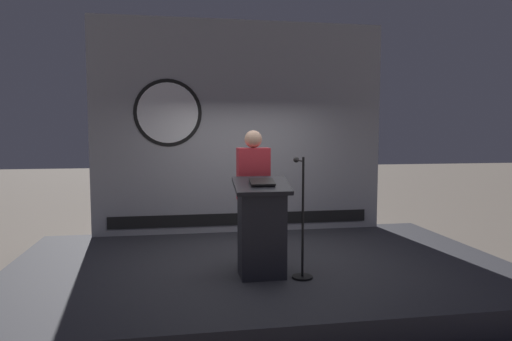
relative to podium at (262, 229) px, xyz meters
name	(u,v)px	position (x,y,z in m)	size (l,w,h in m)	color
ground_plane	(260,284)	(0.09, 0.59, -0.86)	(40.00, 40.00, 0.00)	#6B6056
stage_platform	(261,273)	(0.09, 0.59, -0.71)	(6.40, 4.00, 0.30)	#333338
banner_display	(240,128)	(0.07, 2.44, 1.19)	(4.87, 0.12, 3.52)	#9E9EA3
podium	(262,229)	(0.00, 0.00, 0.00)	(0.64, 0.50, 1.16)	#26262B
speaker_person	(253,197)	(-0.02, 0.48, 0.31)	(0.40, 0.26, 1.71)	black
microphone_stand	(302,236)	(0.45, -0.11, -0.08)	(0.24, 0.47, 1.41)	black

